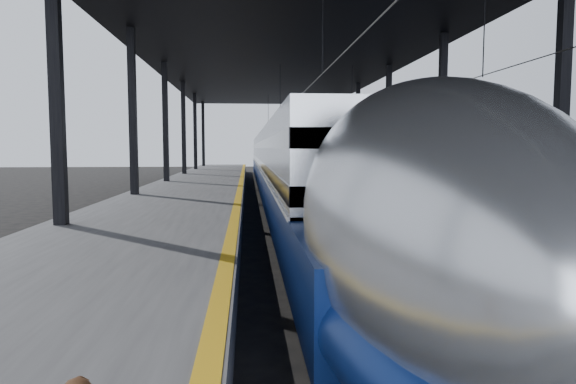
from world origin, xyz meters
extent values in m
plane|color=black|center=(0.00, 0.00, 0.00)|extent=(160.00, 160.00, 0.00)
cube|color=#4C4C4F|center=(-3.50, 20.00, 0.50)|extent=(6.00, 80.00, 1.00)
cube|color=gold|center=(-0.70, 20.00, 1.00)|extent=(0.30, 80.00, 0.01)
cube|color=slate|center=(1.28, 20.00, 0.08)|extent=(0.08, 80.00, 0.16)
cube|color=slate|center=(2.72, 20.00, 0.08)|extent=(0.08, 80.00, 0.16)
cube|color=slate|center=(6.28, 20.00, 0.08)|extent=(0.08, 80.00, 0.16)
cube|color=slate|center=(7.72, 20.00, 0.08)|extent=(0.08, 80.00, 0.16)
cube|color=black|center=(-5.80, 5.00, 4.50)|extent=(0.35, 0.35, 9.00)
cube|color=black|center=(9.60, 5.00, 4.50)|extent=(0.35, 0.35, 9.00)
cube|color=black|center=(-5.80, 15.00, 4.50)|extent=(0.35, 0.35, 9.00)
cube|color=black|center=(9.60, 15.00, 4.50)|extent=(0.35, 0.35, 9.00)
cube|color=black|center=(-5.80, 25.00, 4.50)|extent=(0.35, 0.35, 9.00)
cube|color=black|center=(9.60, 25.00, 4.50)|extent=(0.35, 0.35, 9.00)
cube|color=black|center=(-5.80, 35.00, 4.50)|extent=(0.35, 0.35, 9.00)
cube|color=black|center=(9.60, 35.00, 4.50)|extent=(0.35, 0.35, 9.00)
cube|color=black|center=(-5.80, 45.00, 4.50)|extent=(0.35, 0.35, 9.00)
cube|color=black|center=(9.60, 45.00, 4.50)|extent=(0.35, 0.35, 9.00)
cube|color=black|center=(-5.80, 55.00, 4.50)|extent=(0.35, 0.35, 9.00)
cube|color=black|center=(9.60, 55.00, 4.50)|extent=(0.35, 0.35, 9.00)
cube|color=black|center=(1.90, 20.00, 9.25)|extent=(18.00, 75.00, 0.45)
cylinder|color=slate|center=(2.00, 20.00, 5.50)|extent=(0.03, 74.00, 0.03)
cylinder|color=slate|center=(7.00, 20.00, 5.50)|extent=(0.03, 74.00, 0.03)
cube|color=#B8BBC0|center=(2.00, 27.87, 2.31)|extent=(2.91, 57.00, 4.01)
cube|color=navy|center=(2.00, 26.37, 1.05)|extent=(2.99, 62.00, 1.55)
cube|color=silver|center=(2.00, 27.87, 1.85)|extent=(3.01, 57.00, 0.10)
cube|color=black|center=(2.00, 27.87, 3.46)|extent=(2.95, 57.00, 0.42)
cube|color=black|center=(2.00, 27.87, 2.31)|extent=(2.95, 57.00, 0.42)
ellipsoid|color=#B8BBC0|center=(2.00, -3.63, 2.16)|extent=(2.91, 8.40, 4.01)
ellipsoid|color=navy|center=(2.00, -3.63, 1.00)|extent=(2.99, 8.40, 1.70)
ellipsoid|color=black|center=(2.00, -6.23, 2.96)|extent=(1.50, 2.20, 0.90)
cube|color=black|center=(2.00, -3.63, 0.20)|extent=(2.21, 2.60, 0.40)
cube|color=black|center=(2.00, 18.37, 0.20)|extent=(2.21, 2.60, 0.40)
cube|color=navy|center=(7.00, 17.20, 1.84)|extent=(2.58, 18.00, 3.50)
cube|color=#95979D|center=(7.00, 8.80, 1.84)|extent=(2.62, 1.20, 3.54)
cube|color=black|center=(7.00, 8.18, 2.62)|extent=(1.56, 0.06, 0.78)
cube|color=maroon|center=(7.00, 8.18, 1.43)|extent=(1.10, 0.06, 0.51)
cube|color=#95979D|center=(7.00, 36.20, 1.84)|extent=(2.58, 18.00, 3.50)
cube|color=#95979D|center=(7.00, 55.20, 1.84)|extent=(2.58, 18.00, 3.50)
cube|color=black|center=(7.00, 11.20, 0.18)|extent=(2.02, 2.40, 0.36)
cube|color=black|center=(7.00, 33.20, 0.18)|extent=(2.02, 2.40, 0.36)
camera|label=1|loc=(-0.28, -10.57, 3.27)|focal=32.00mm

